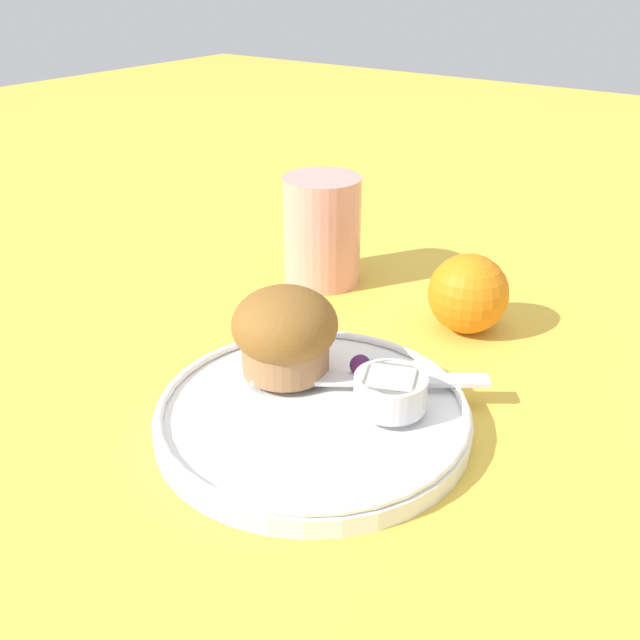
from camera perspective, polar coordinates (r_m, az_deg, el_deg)
ground_plane at (r=0.52m, az=1.27°, el=-7.71°), size 3.00×3.00×0.00m
plate at (r=0.51m, az=-0.57°, el=-7.55°), size 0.22×0.22×0.02m
muffin at (r=0.53m, az=-2.82°, el=-0.98°), size 0.08×0.08×0.07m
cream_ramekin at (r=0.50m, az=5.65°, el=-5.58°), size 0.05×0.05×0.02m
berry_pair at (r=0.53m, az=3.65°, el=-3.78°), size 0.03×0.02×0.02m
butter_knife at (r=0.53m, az=4.03°, el=-4.77°), size 0.15×0.11×0.00m
orange_fruit at (r=0.64m, az=11.77°, el=2.08°), size 0.07×0.07×0.07m
juice_glass at (r=0.72m, az=0.16°, el=7.18°), size 0.08×0.08×0.11m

